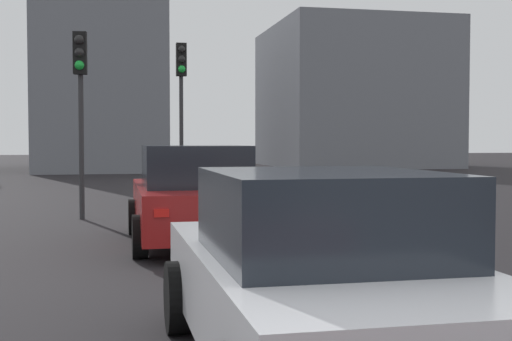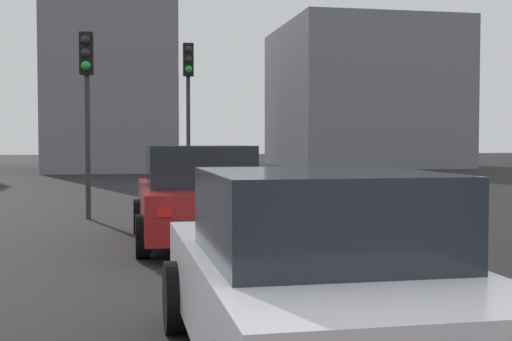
{
  "view_description": "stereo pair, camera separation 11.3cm",
  "coord_description": "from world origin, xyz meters",
  "px_view_note": "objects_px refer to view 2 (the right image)",
  "views": [
    {
      "loc": [
        -2.61,
        1.57,
        1.71
      ],
      "look_at": [
        4.35,
        0.09,
        1.4
      ],
      "focal_mm": 48.33,
      "sensor_mm": 36.0,
      "label": 1
    },
    {
      "loc": [
        -2.64,
        1.46,
        1.71
      ],
      "look_at": [
        4.35,
        0.09,
        1.4
      ],
      "focal_mm": 48.33,
      "sensor_mm": 36.0,
      "label": 2
    }
  ],
  "objects_px": {
    "car_red_lead": "(198,197)",
    "traffic_light_near_left": "(87,85)",
    "traffic_light_near_right": "(188,88)",
    "car_white_second": "(313,277)"
  },
  "relations": [
    {
      "from": "car_white_second",
      "to": "traffic_light_near_right",
      "type": "height_order",
      "value": "traffic_light_near_right"
    },
    {
      "from": "car_red_lead",
      "to": "traffic_light_near_left",
      "type": "distance_m",
      "value": 4.88
    },
    {
      "from": "traffic_light_near_right",
      "to": "traffic_light_near_left",
      "type": "bearing_deg",
      "value": -34.16
    },
    {
      "from": "car_red_lead",
      "to": "car_white_second",
      "type": "distance_m",
      "value": 6.5
    },
    {
      "from": "car_white_second",
      "to": "traffic_light_near_left",
      "type": "bearing_deg",
      "value": 10.9
    },
    {
      "from": "traffic_light_near_left",
      "to": "car_red_lead",
      "type": "bearing_deg",
      "value": 31.57
    },
    {
      "from": "car_white_second",
      "to": "traffic_light_near_left",
      "type": "distance_m",
      "value": 10.86
    },
    {
      "from": "car_red_lead",
      "to": "car_white_second",
      "type": "xyz_separation_m",
      "value": [
        -6.5,
        -0.12,
        -0.05
      ]
    },
    {
      "from": "car_white_second",
      "to": "traffic_light_near_left",
      "type": "height_order",
      "value": "traffic_light_near_left"
    },
    {
      "from": "traffic_light_near_left",
      "to": "traffic_light_near_right",
      "type": "height_order",
      "value": "traffic_light_near_right"
    }
  ]
}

